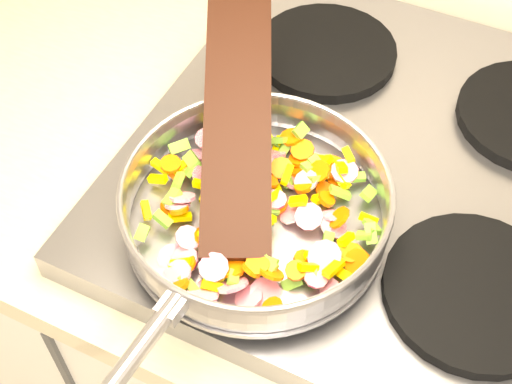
% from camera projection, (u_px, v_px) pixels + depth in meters
% --- Properties ---
extents(cooktop, '(0.60, 0.60, 0.04)m').
position_uv_depth(cooktop, '(387.00, 170.00, 0.87)').
color(cooktop, '#939399').
rests_on(cooktop, counter_top).
extents(grate_fl, '(0.19, 0.19, 0.02)m').
position_uv_depth(grate_fl, '(232.00, 198.00, 0.81)').
color(grate_fl, black).
rests_on(grate_fl, cooktop).
extents(grate_fr, '(0.19, 0.19, 0.02)m').
position_uv_depth(grate_fr, '(475.00, 292.00, 0.73)').
color(grate_fr, black).
rests_on(grate_fr, cooktop).
extents(grate_bl, '(0.19, 0.19, 0.02)m').
position_uv_depth(grate_bl, '(326.00, 51.00, 0.96)').
color(grate_bl, black).
rests_on(grate_bl, cooktop).
extents(saute_pan, '(0.33, 0.50, 0.06)m').
position_uv_depth(saute_pan, '(255.00, 205.00, 0.75)').
color(saute_pan, '#9E9EA5').
rests_on(saute_pan, grate_fl).
extents(vegetable_heap, '(0.28, 0.26, 0.05)m').
position_uv_depth(vegetable_heap, '(259.00, 208.00, 0.76)').
color(vegetable_heap, '#F45C02').
rests_on(vegetable_heap, saute_pan).
extents(wooden_spatula, '(0.20, 0.32, 0.11)m').
position_uv_depth(wooden_spatula, '(238.00, 117.00, 0.78)').
color(wooden_spatula, black).
rests_on(wooden_spatula, saute_pan).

